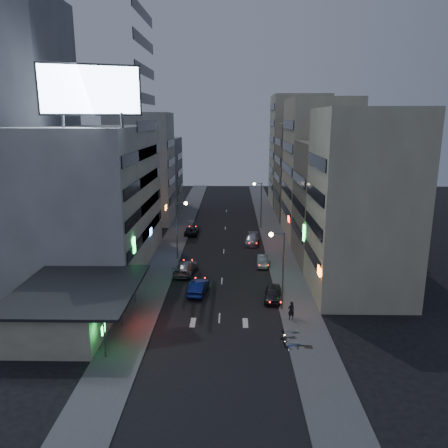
{
  "coord_description": "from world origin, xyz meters",
  "views": [
    {
      "loc": [
        1.19,
        -35.11,
        18.89
      ],
      "look_at": [
        0.14,
        20.24,
        5.52
      ],
      "focal_mm": 35.0,
      "sensor_mm": 36.0,
      "label": 1
    }
  ],
  "objects_px": {
    "parked_car_right_far": "(252,239)",
    "scooter_black_a": "(313,339)",
    "parked_car_left": "(191,231)",
    "scooter_black_b": "(295,331)",
    "parked_car_right_mid": "(262,261)",
    "parked_car_right_near": "(273,293)",
    "scooter_blue": "(300,338)",
    "person": "(291,310)",
    "road_car_blue": "(198,287)",
    "scooter_silver_b": "(298,325)",
    "road_car_silver": "(186,267)",
    "scooter_silver_a": "(299,337)"
  },
  "relations": [
    {
      "from": "scooter_black_a",
      "to": "scooter_silver_a",
      "type": "height_order",
      "value": "scooter_black_a"
    },
    {
      "from": "scooter_silver_b",
      "to": "scooter_black_b",
      "type": "bearing_deg",
      "value": 155.66
    },
    {
      "from": "scooter_black_a",
      "to": "scooter_silver_a",
      "type": "bearing_deg",
      "value": 69.79
    },
    {
      "from": "person",
      "to": "scooter_black_a",
      "type": "xyz_separation_m",
      "value": [
        1.17,
        -5.09,
        -0.31
      ]
    },
    {
      "from": "parked_car_right_near",
      "to": "scooter_black_a",
      "type": "bearing_deg",
      "value": -68.54
    },
    {
      "from": "scooter_blue",
      "to": "parked_car_right_near",
      "type": "bearing_deg",
      "value": -10.01
    },
    {
      "from": "parked_car_right_mid",
      "to": "scooter_blue",
      "type": "relative_size",
      "value": 2.29
    },
    {
      "from": "person",
      "to": "parked_car_right_near",
      "type": "bearing_deg",
      "value": -92.27
    },
    {
      "from": "road_car_silver",
      "to": "scooter_black_a",
      "type": "height_order",
      "value": "road_car_silver"
    },
    {
      "from": "parked_car_right_far",
      "to": "scooter_silver_b",
      "type": "height_order",
      "value": "parked_car_right_far"
    },
    {
      "from": "scooter_black_a",
      "to": "scooter_blue",
      "type": "distance_m",
      "value": 1.12
    },
    {
      "from": "parked_car_right_near",
      "to": "scooter_silver_a",
      "type": "relative_size",
      "value": 2.48
    },
    {
      "from": "scooter_silver_a",
      "to": "scooter_black_b",
      "type": "distance_m",
      "value": 1.14
    },
    {
      "from": "scooter_blue",
      "to": "road_car_silver",
      "type": "bearing_deg",
      "value": 15.07
    },
    {
      "from": "parked_car_right_near",
      "to": "scooter_blue",
      "type": "relative_size",
      "value": 2.48
    },
    {
      "from": "person",
      "to": "scooter_black_a",
      "type": "relative_size",
      "value": 0.93
    },
    {
      "from": "parked_car_left",
      "to": "scooter_black_a",
      "type": "distance_m",
      "value": 39.36
    },
    {
      "from": "parked_car_right_mid",
      "to": "scooter_black_a",
      "type": "xyz_separation_m",
      "value": [
        2.84,
        -21.11,
        0.06
      ]
    },
    {
      "from": "road_car_silver",
      "to": "parked_car_right_far",
      "type": "bearing_deg",
      "value": -114.97
    },
    {
      "from": "scooter_silver_a",
      "to": "scooter_silver_b",
      "type": "bearing_deg",
      "value": -5.45
    },
    {
      "from": "parked_car_right_near",
      "to": "parked_car_left",
      "type": "xyz_separation_m",
      "value": [
        -11.2,
        27.0,
        -0.1
      ]
    },
    {
      "from": "parked_car_right_near",
      "to": "person",
      "type": "bearing_deg",
      "value": -67.42
    },
    {
      "from": "parked_car_left",
      "to": "scooter_blue",
      "type": "xyz_separation_m",
      "value": [
        12.62,
        -36.53,
        0.01
      ]
    },
    {
      "from": "road_car_blue",
      "to": "person",
      "type": "relative_size",
      "value": 2.61
    },
    {
      "from": "road_car_blue",
      "to": "scooter_silver_b",
      "type": "bearing_deg",
      "value": 145.43
    },
    {
      "from": "parked_car_right_far",
      "to": "scooter_silver_a",
      "type": "bearing_deg",
      "value": -78.86
    },
    {
      "from": "scooter_black_b",
      "to": "parked_car_right_mid",
      "type": "bearing_deg",
      "value": -10.7
    },
    {
      "from": "parked_car_right_near",
      "to": "person",
      "type": "relative_size",
      "value": 2.39
    },
    {
      "from": "parked_car_left",
      "to": "scooter_silver_a",
      "type": "xyz_separation_m",
      "value": [
        12.64,
        -36.37,
        0.01
      ]
    },
    {
      "from": "parked_car_left",
      "to": "scooter_blue",
      "type": "bearing_deg",
      "value": 109.48
    },
    {
      "from": "parked_car_left",
      "to": "road_car_blue",
      "type": "relative_size",
      "value": 0.98
    },
    {
      "from": "person",
      "to": "scooter_black_a",
      "type": "height_order",
      "value": "person"
    },
    {
      "from": "person",
      "to": "scooter_silver_a",
      "type": "relative_size",
      "value": 1.04
    },
    {
      "from": "parked_car_right_near",
      "to": "scooter_black_b",
      "type": "bearing_deg",
      "value": -74.3
    },
    {
      "from": "scooter_silver_a",
      "to": "scooter_silver_b",
      "type": "height_order",
      "value": "scooter_silver_b"
    },
    {
      "from": "parked_car_right_far",
      "to": "scooter_blue",
      "type": "bearing_deg",
      "value": -78.92
    },
    {
      "from": "parked_car_right_near",
      "to": "road_car_blue",
      "type": "distance_m",
      "value": 8.24
    },
    {
      "from": "parked_car_right_mid",
      "to": "parked_car_right_near",
      "type": "bearing_deg",
      "value": -83.85
    },
    {
      "from": "scooter_black_a",
      "to": "scooter_blue",
      "type": "bearing_deg",
      "value": 77.49
    },
    {
      "from": "parked_car_right_far",
      "to": "scooter_black_a",
      "type": "xyz_separation_m",
      "value": [
        3.77,
        -31.38,
        -0.01
      ]
    },
    {
      "from": "parked_car_right_far",
      "to": "scooter_silver_a",
      "type": "height_order",
      "value": "parked_car_right_far"
    },
    {
      "from": "scooter_black_a",
      "to": "parked_car_right_near",
      "type": "bearing_deg",
      "value": 21.14
    },
    {
      "from": "parked_car_right_near",
      "to": "road_car_blue",
      "type": "relative_size",
      "value": 0.92
    },
    {
      "from": "parked_car_right_far",
      "to": "scooter_blue",
      "type": "height_order",
      "value": "parked_car_right_far"
    },
    {
      "from": "parked_car_right_mid",
      "to": "scooter_silver_b",
      "type": "distance_m",
      "value": 18.52
    },
    {
      "from": "parked_car_right_mid",
      "to": "scooter_black_b",
      "type": "distance_m",
      "value": 19.51
    },
    {
      "from": "parked_car_right_far",
      "to": "scooter_black_a",
      "type": "distance_m",
      "value": 31.61
    },
    {
      "from": "person",
      "to": "scooter_black_a",
      "type": "bearing_deg",
      "value": 85.53
    },
    {
      "from": "road_car_blue",
      "to": "scooter_black_a",
      "type": "distance_m",
      "value": 15.58
    },
    {
      "from": "parked_car_left",
      "to": "scooter_black_b",
      "type": "height_order",
      "value": "parked_car_left"
    }
  ]
}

